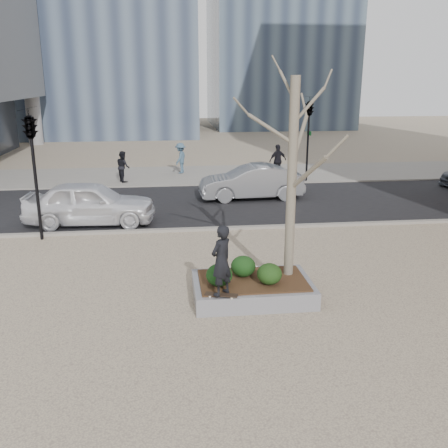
{
  "coord_description": "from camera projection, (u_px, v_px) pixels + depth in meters",
  "views": [
    {
      "loc": [
        -1.08,
        -11.62,
        5.42
      ],
      "look_at": [
        0.5,
        2.0,
        1.4
      ],
      "focal_mm": 40.0,
      "sensor_mm": 36.0,
      "label": 1
    }
  ],
  "objects": [
    {
      "name": "street",
      "position": [
        192.0,
        204.0,
        22.25
      ],
      "size": [
        60.0,
        8.0,
        0.02
      ],
      "primitive_type": "cube",
      "color": "black",
      "rests_on": "ground"
    },
    {
      "name": "car_silver",
      "position": [
        251.0,
        182.0,
        23.03
      ],
      "size": [
        4.82,
        1.87,
        1.57
      ],
      "primitive_type": "imported",
      "rotation": [
        0.0,
        0.0,
        4.76
      ],
      "color": "gray",
      "rests_on": "street"
    },
    {
      "name": "skateboard",
      "position": [
        221.0,
        296.0,
        11.76
      ],
      "size": [
        0.8,
        0.42,
        0.08
      ],
      "primitive_type": null,
      "rotation": [
        0.0,
        0.0,
        -0.3
      ],
      "color": "black",
      "rests_on": "planter"
    },
    {
      "name": "far_sidewalk",
      "position": [
        186.0,
        175.0,
        28.92
      ],
      "size": [
        60.0,
        6.0,
        0.02
      ],
      "primitive_type": "cube",
      "color": "gray",
      "rests_on": "ground"
    },
    {
      "name": "traffic_light_near",
      "position": [
        35.0,
        176.0,
        16.82
      ],
      "size": [
        0.6,
        2.48,
        4.5
      ],
      "primitive_type": null,
      "color": "black",
      "rests_on": "ground"
    },
    {
      "name": "pedestrian_b",
      "position": [
        181.0,
        158.0,
        29.24
      ],
      "size": [
        1.03,
        1.31,
        1.77
      ],
      "primitive_type": "imported",
      "rotation": [
        0.0,
        0.0,
        4.34
      ],
      "color": "#436179",
      "rests_on": "far_sidewalk"
    },
    {
      "name": "sycamore_tree",
      "position": [
        293.0,
        148.0,
        12.16
      ],
      "size": [
        2.8,
        2.8,
        6.6
      ],
      "primitive_type": null,
      "color": "gray",
      "rests_on": "planter_mulch"
    },
    {
      "name": "police_car",
      "position": [
        90.0,
        203.0,
        18.97
      ],
      "size": [
        5.0,
        2.26,
        1.67
      ],
      "primitive_type": "imported",
      "rotation": [
        0.0,
        0.0,
        1.51
      ],
      "color": "white",
      "rests_on": "street"
    },
    {
      "name": "skateboarder",
      "position": [
        221.0,
        261.0,
        11.51
      ],
      "size": [
        0.73,
        0.72,
        1.69
      ],
      "primitive_type": "imported",
      "rotation": [
        0.0,
        0.0,
        3.89
      ],
      "color": "black",
      "rests_on": "skateboard"
    },
    {
      "name": "traffic_light_far",
      "position": [
        308.0,
        140.0,
        26.73
      ],
      "size": [
        0.6,
        2.48,
        4.5
      ],
      "primitive_type": null,
      "color": "black",
      "rests_on": "ground"
    },
    {
      "name": "planter_mulch",
      "position": [
        253.0,
        280.0,
        12.7
      ],
      "size": [
        2.7,
        1.7,
        0.04
      ],
      "primitive_type": "cube",
      "color": "#382314",
      "rests_on": "planter"
    },
    {
      "name": "shrub_left",
      "position": [
        219.0,
        275.0,
        12.26
      ],
      "size": [
        0.65,
        0.65,
        0.55
      ],
      "primitive_type": "ellipsoid",
      "color": "black",
      "rests_on": "planter_mulch"
    },
    {
      "name": "shrub_right",
      "position": [
        269.0,
        274.0,
        12.36
      ],
      "size": [
        0.62,
        0.62,
        0.53
      ],
      "primitive_type": "ellipsoid",
      "color": "black",
      "rests_on": "planter_mulch"
    },
    {
      "name": "planter",
      "position": [
        252.0,
        289.0,
        12.77
      ],
      "size": [
        3.0,
        2.0,
        0.45
      ],
      "primitive_type": "cube",
      "color": "gray",
      "rests_on": "ground"
    },
    {
      "name": "shrub_middle",
      "position": [
        243.0,
        266.0,
        12.84
      ],
      "size": [
        0.64,
        0.64,
        0.54
      ],
      "primitive_type": "ellipsoid",
      "color": "#113512",
      "rests_on": "planter_mulch"
    },
    {
      "name": "pedestrian_a",
      "position": [
        123.0,
        166.0,
        26.8
      ],
      "size": [
        0.9,
        0.99,
        1.66
      ],
      "primitive_type": "imported",
      "rotation": [
        0.0,
        0.0,
        1.98
      ],
      "color": "black",
      "rests_on": "far_sidewalk"
    },
    {
      "name": "ground",
      "position": [
        214.0,
        299.0,
        12.72
      ],
      "size": [
        120.0,
        120.0,
        0.0
      ],
      "primitive_type": "plane",
      "color": "tan",
      "rests_on": "ground"
    },
    {
      "name": "pedestrian_c",
      "position": [
        278.0,
        161.0,
        28.21
      ],
      "size": [
        1.15,
        0.74,
        1.82
      ],
      "primitive_type": "imported",
      "rotation": [
        0.0,
        0.0,
        3.44
      ],
      "color": "black",
      "rests_on": "far_sidewalk"
    }
  ]
}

